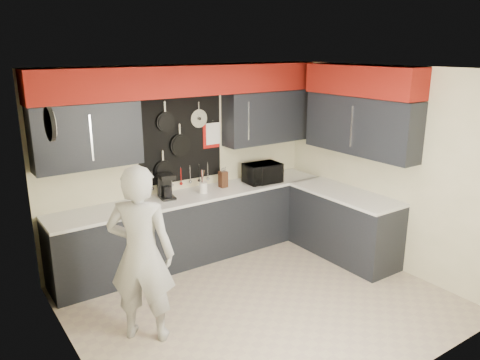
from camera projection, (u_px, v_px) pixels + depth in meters
ground at (260, 302)px, 5.36m from camera, size 4.00×4.00×0.00m
back_wall_assembly at (188, 111)px, 6.08m from camera, size 4.00×0.36×2.60m
right_wall_assembly at (364, 117)px, 6.05m from camera, size 0.36×3.50×2.60m
left_wall_assembly at (70, 230)px, 3.92m from camera, size 0.05×3.50×2.60m
base_cabinets at (239, 225)px, 6.40m from camera, size 3.95×2.20×0.92m
microwave at (262, 173)px, 6.73m from camera, size 0.53×0.38×0.28m
knife_block at (223, 179)px, 6.52m from camera, size 0.11×0.11×0.23m
utensil_crock at (203, 188)px, 6.28m from camera, size 0.11×0.11×0.14m
coffee_maker at (166, 186)px, 6.02m from camera, size 0.21×0.25×0.33m
person at (141, 255)px, 4.49m from camera, size 0.78×0.75×1.79m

